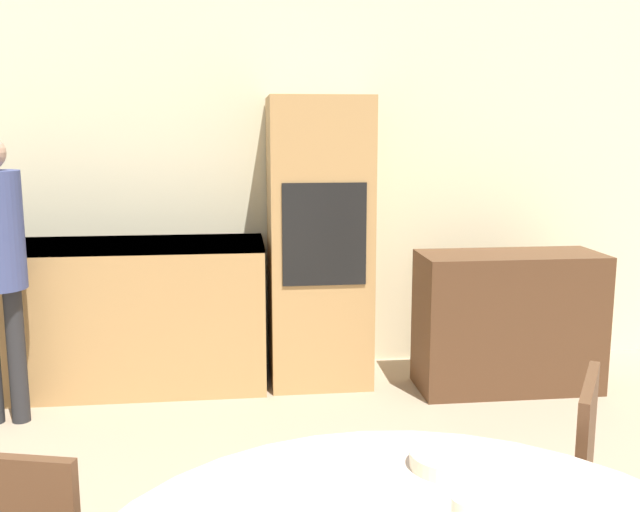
% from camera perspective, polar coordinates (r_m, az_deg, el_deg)
% --- Properties ---
extents(wall_back, '(6.65, 0.05, 2.60)m').
position_cam_1_polar(wall_back, '(4.70, -3.21, 6.74)').
color(wall_back, beige).
rests_on(wall_back, ground_plane).
extents(kitchen_counter, '(2.34, 0.60, 0.90)m').
position_cam_1_polar(kitchen_counter, '(4.59, -19.36, -4.46)').
color(kitchen_counter, tan).
rests_on(kitchen_counter, ground_plane).
extents(oven_unit, '(0.61, 0.59, 1.77)m').
position_cam_1_polar(oven_unit, '(4.43, -0.11, 1.14)').
color(oven_unit, tan).
rests_on(oven_unit, ground_plane).
extents(sideboard, '(1.09, 0.45, 0.84)m').
position_cam_1_polar(sideboard, '(4.50, 14.81, -5.08)').
color(sideboard, '#51331E').
rests_on(sideboard, ground_plane).
extents(chair_far_right, '(0.55, 0.55, 0.87)m').
position_cam_1_polar(chair_far_right, '(2.34, 17.75, -17.99)').
color(chair_far_right, '#51331E').
rests_on(chair_far_right, ground_plane).
extents(bowl_near, '(0.19, 0.19, 0.04)m').
position_cam_1_polar(bowl_near, '(1.82, 10.20, -15.75)').
color(bowl_near, beige).
rests_on(bowl_near, dining_table).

